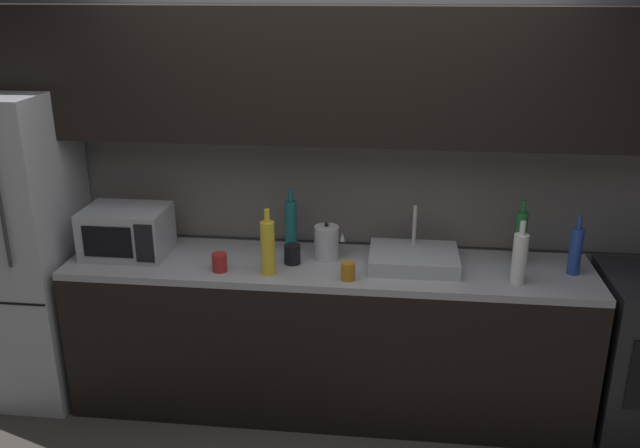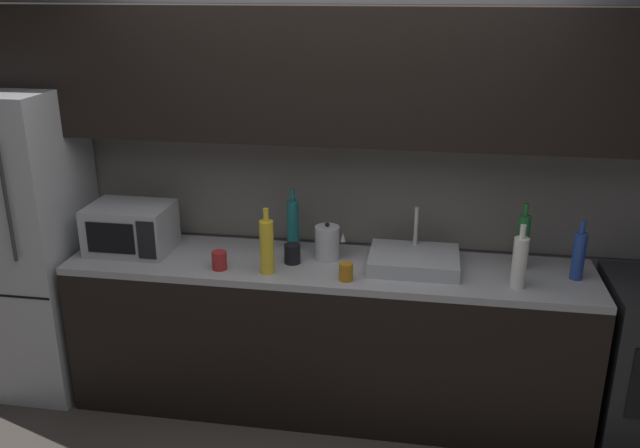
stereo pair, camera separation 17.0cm
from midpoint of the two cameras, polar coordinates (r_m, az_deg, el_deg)
back_wall at (r=3.79m, az=2.67°, el=7.44°), size 4.62×0.44×2.50m
counter_run at (r=3.91m, az=1.88°, el=-9.47°), size 2.88×0.60×0.90m
refrigerator at (r=4.31m, az=-22.82°, el=-1.49°), size 0.68×0.69×1.81m
microwave at (r=3.97m, az=-14.55°, el=-0.34°), size 0.46×0.35×0.27m
sink_basin at (r=3.69m, az=9.26°, el=-3.05°), size 0.48×0.38×0.30m
kettle at (r=3.74m, az=1.93°, el=-1.59°), size 0.17×0.14×0.21m
wine_bottle_white at (r=3.55m, az=17.86°, el=-3.06°), size 0.08×0.08×0.33m
wine_bottle_teal at (r=3.85m, az=-1.05°, el=-0.05°), size 0.07×0.07×0.36m
wine_bottle_yellow at (r=3.54m, az=-3.16°, el=-1.89°), size 0.08×0.08×0.36m
wine_bottle_blue at (r=3.75m, az=22.27°, el=-2.47°), size 0.06×0.06×0.32m
wine_bottle_green at (r=3.78m, az=18.02°, el=-1.41°), size 0.06×0.06×0.37m
mug_red at (r=3.65m, az=-7.19°, el=-3.09°), size 0.08×0.08×0.10m
mug_amber at (r=3.50m, az=3.61°, el=-4.07°), size 0.07×0.07×0.09m
mug_dark at (r=3.70m, az=-1.04°, el=-2.54°), size 0.09×0.09×0.11m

